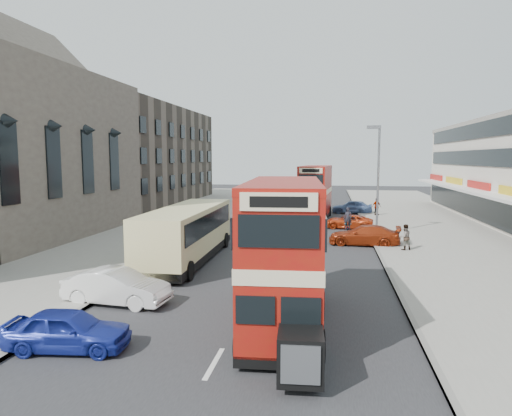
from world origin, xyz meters
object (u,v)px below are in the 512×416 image
Objects in this scene: cyclist at (348,224)px; car_right_b at (348,222)px; car_right_c at (352,207)px; coach at (187,232)px; street_lamp at (377,172)px; car_left_near at (68,330)px; car_left_front at (117,287)px; bus_main at (284,253)px; pedestrian_far at (376,207)px; bus_second at (316,192)px; car_right_a at (364,235)px; pedestrian_near at (405,237)px.

car_right_b is at bearing 88.55° from cyclist.
coach is at bearing -19.64° from car_right_c.
street_lamp is 24.84m from car_left_near.
car_left_front reaches higher than car_right_b.
bus_main reaches higher than coach.
coach is 2.65× the size of car_right_b.
car_left_near is 1.85× the size of cyclist.
street_lamp is 12.40m from pedestrian_far.
car_left_near is at bearing 82.86° from bus_second.
cyclist is at bearing -139.07° from pedestrian_far.
pedestrian_far is (1.20, 11.75, -3.79)m from street_lamp.
car_left_near is at bearing -110.94° from cyclist.
bus_main reaches higher than car_right_a.
pedestrian_near is at bearing -77.13° from street_lamp.
car_left_near is 20.86m from car_right_a.
car_right_c reaches higher than car_left_front.
bus_main is 7.12m from car_left_front.
pedestrian_far reaches higher than car_left_front.
bus_main is 31.10m from pedestrian_far.
pedestrian_far is at bearing 74.20° from cyclist.
car_left_near is at bearing -116.98° from street_lamp.
street_lamp is 14.45m from car_right_c.
street_lamp is 2.18× the size of car_left_near.
cyclist is (9.29, 10.93, -0.97)m from coach.
pedestrian_far is at bearing 163.96° from car_right_b.
car_right_a is 2.75× the size of pedestrian_far.
bus_main reaches higher than pedestrian_far.
coach is 13.26m from pedestrian_near.
cyclist is (2.93, 19.84, -1.86)m from bus_main.
street_lamp is 4.80× the size of pedestrian_far.
car_right_b is at bearing -0.73° from car_right_c.
car_right_b is (3.02, 22.29, -1.99)m from bus_main.
bus_second is (-4.72, 8.96, -2.22)m from street_lamp.
car_left_near is at bearing -142.62° from pedestrian_far.
pedestrian_far is at bearing -18.21° from car_left_front.
cyclist reaches higher than car_right_c.
pedestrian_near is at bearing -63.12° from cyclist.
cyclist is (-1.97, 1.13, -4.09)m from street_lamp.
car_right_a is 2.31× the size of cyclist.
bus_second is at bearing 117.76° from street_lamp.
street_lamp is at bearing -99.65° from pedestrian_near.
bus_second is at bearing -9.19° from car_left_front.
car_right_a is (10.04, 18.28, 0.04)m from car_left_near.
pedestrian_far reaches higher than car_right_b.
bus_main is at bearing -55.58° from coach.
coach is 7.82m from car_left_front.
bus_second is at bearing 172.76° from pedestrian_far.
bus_second is at bearing 69.70° from coach.
coach is (-6.36, 8.91, -0.89)m from bus_main.
car_right_a is at bearing -35.14° from car_left_near.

